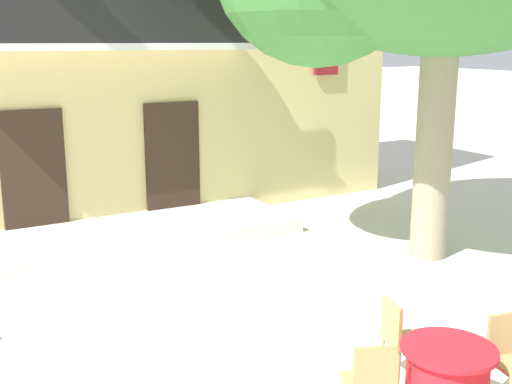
# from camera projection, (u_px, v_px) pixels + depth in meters

# --- Properties ---
(ground_plane) EXTENTS (120.00, 120.00, 0.00)m
(ground_plane) POSITION_uv_depth(u_px,v_px,m) (263.00, 322.00, 8.02)
(ground_plane) COLOR silver
(building_facade) EXTENTS (13.00, 5.09, 7.50)m
(building_facade) POSITION_uv_depth(u_px,v_px,m) (70.00, 25.00, 12.86)
(building_facade) COLOR #DBC67F
(building_facade) RESTS_ON ground
(entrance_step_platform) EXTENTS (6.02, 2.03, 0.25)m
(entrance_step_platform) POSITION_uv_depth(u_px,v_px,m) (127.00, 236.00, 11.16)
(entrance_step_platform) COLOR silver
(entrance_step_platform) RESTS_ON ground
(cafe_table_middle) EXTENTS (0.86, 0.86, 0.76)m
(cafe_table_middle) POSITION_uv_depth(u_px,v_px,m) (446.00, 384.00, 5.83)
(cafe_table_middle) COLOR red
(cafe_table_middle) RESTS_ON ground
(cafe_chair_middle_0) EXTENTS (0.47, 0.47, 0.91)m
(cafe_chair_middle_0) POSITION_uv_depth(u_px,v_px,m) (510.00, 355.00, 6.09)
(cafe_chair_middle_0) COLOR tan
(cafe_chair_middle_0) RESTS_ON ground
(cafe_chair_middle_1) EXTENTS (0.49, 0.49, 0.91)m
(cafe_chair_middle_1) POSITION_uv_depth(u_px,v_px,m) (400.00, 336.00, 6.48)
(cafe_chair_middle_1) COLOR tan
(cafe_chair_middle_1) RESTS_ON ground
(cafe_chair_middle_2) EXTENTS (0.52, 0.52, 0.91)m
(cafe_chair_middle_2) POSITION_uv_depth(u_px,v_px,m) (370.00, 381.00, 5.62)
(cafe_chair_middle_2) COLOR tan
(cafe_chair_middle_2) RESTS_ON ground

